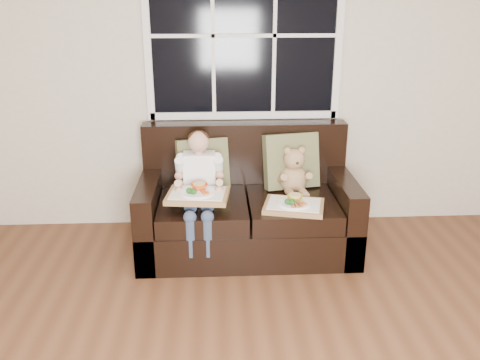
{
  "coord_description": "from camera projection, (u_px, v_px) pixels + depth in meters",
  "views": [
    {
      "loc": [
        -0.26,
        -1.78,
        1.96
      ],
      "look_at": [
        -0.08,
        1.85,
        0.63
      ],
      "focal_mm": 38.0,
      "sensor_mm": 36.0,
      "label": 1
    }
  ],
  "objects": [
    {
      "name": "child",
      "position": [
        199.0,
        178.0,
        3.9
      ],
      "size": [
        0.36,
        0.59,
        0.82
      ],
      "color": "white",
      "rests_on": "loveseat"
    },
    {
      "name": "tray_right",
      "position": [
        294.0,
        205.0,
        3.8
      ],
      "size": [
        0.51,
        0.43,
        0.1
      ],
      "rotation": [
        0.0,
        0.0,
        -0.24
      ],
      "color": "#9F7A47",
      "rests_on": "loveseat"
    },
    {
      "name": "room_walls",
      "position": [
        289.0,
        104.0,
        1.81
      ],
      "size": [
        4.52,
        5.02,
        2.71
      ],
      "color": "beige",
      "rests_on": "ground"
    },
    {
      "name": "teddy_bear",
      "position": [
        294.0,
        174.0,
        4.08
      ],
      "size": [
        0.25,
        0.3,
        0.4
      ],
      "rotation": [
        0.0,
        0.0,
        0.11
      ],
      "color": "tan",
      "rests_on": "loveseat"
    },
    {
      "name": "tray_left",
      "position": [
        198.0,
        194.0,
        3.75
      ],
      "size": [
        0.49,
        0.39,
        0.1
      ],
      "rotation": [
        0.0,
        0.0,
        -0.12
      ],
      "color": "#9F7A47",
      "rests_on": "child"
    },
    {
      "name": "loveseat",
      "position": [
        247.0,
        210.0,
        4.14
      ],
      "size": [
        1.7,
        0.92,
        0.96
      ],
      "color": "black",
      "rests_on": "ground"
    },
    {
      "name": "pillow_left",
      "position": [
        203.0,
        164.0,
        4.15
      ],
      "size": [
        0.45,
        0.28,
        0.43
      ],
      "rotation": [
        -0.21,
        0.0,
        0.24
      ],
      "color": "brown",
      "rests_on": "loveseat"
    },
    {
      "name": "pillow_right",
      "position": [
        291.0,
        161.0,
        4.18
      ],
      "size": [
        0.48,
        0.29,
        0.46
      ],
      "rotation": [
        -0.21,
        0.0,
        0.21
      ],
      "color": "brown",
      "rests_on": "loveseat"
    },
    {
      "name": "window_back",
      "position": [
        244.0,
        36.0,
        4.12
      ],
      "size": [
        1.62,
        0.04,
        1.37
      ],
      "color": "black",
      "rests_on": "room_walls"
    }
  ]
}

